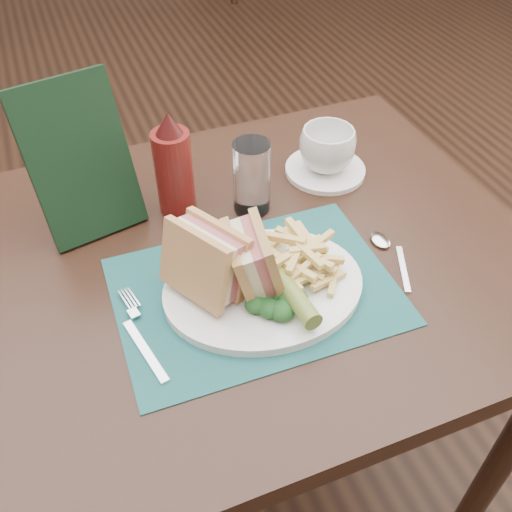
# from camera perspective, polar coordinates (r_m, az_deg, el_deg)

# --- Properties ---
(floor) EXTENTS (7.00, 7.00, 0.00)m
(floor) POSITION_cam_1_polar(r_m,az_deg,el_deg) (1.80, -6.05, -6.75)
(floor) COLOR black
(floor) RESTS_ON ground
(table_main) EXTENTS (0.90, 0.75, 0.75)m
(table_main) POSITION_cam_1_polar(r_m,az_deg,el_deg) (1.21, -0.19, -12.48)
(table_main) COLOR black
(table_main) RESTS_ON ground
(placemat) EXTENTS (0.42, 0.30, 0.00)m
(placemat) POSITION_cam_1_polar(r_m,az_deg,el_deg) (0.85, -0.08, -3.50)
(placemat) COLOR #184F4F
(placemat) RESTS_ON table_main
(plate) EXTENTS (0.32, 0.26, 0.01)m
(plate) POSITION_cam_1_polar(r_m,az_deg,el_deg) (0.85, 0.75, -3.14)
(plate) COLOR white
(plate) RESTS_ON placemat
(sandwich_half_a) EXTENTS (0.13, 0.14, 0.11)m
(sandwich_half_a) POSITION_cam_1_polar(r_m,az_deg,el_deg) (0.79, -6.19, -1.23)
(sandwich_half_a) COLOR tan
(sandwich_half_a) RESTS_ON plate
(sandwich_half_b) EXTENTS (0.09, 0.11, 0.10)m
(sandwich_half_b) POSITION_cam_1_polar(r_m,az_deg,el_deg) (0.80, -1.74, -0.42)
(sandwich_half_b) COLOR tan
(sandwich_half_b) RESTS_ON plate
(kale_garnish) EXTENTS (0.11, 0.08, 0.03)m
(kale_garnish) POSITION_cam_1_polar(r_m,az_deg,el_deg) (0.80, 2.50, -4.72)
(kale_garnish) COLOR #143918
(kale_garnish) RESTS_ON plate
(pickle_spear) EXTENTS (0.04, 0.12, 0.03)m
(pickle_spear) POSITION_cam_1_polar(r_m,az_deg,el_deg) (0.80, 3.66, -3.81)
(pickle_spear) COLOR #5B722B
(pickle_spear) RESTS_ON plate
(fries_pile) EXTENTS (0.18, 0.20, 0.05)m
(fries_pile) POSITION_cam_1_polar(r_m,az_deg,el_deg) (0.86, 4.53, 0.33)
(fries_pile) COLOR #E0C370
(fries_pile) RESTS_ON plate
(fork) EXTENTS (0.07, 0.17, 0.01)m
(fork) POSITION_cam_1_polar(r_m,az_deg,el_deg) (0.81, -11.54, -7.51)
(fork) COLOR silver
(fork) RESTS_ON placemat
(spoon) EXTENTS (0.09, 0.15, 0.01)m
(spoon) POSITION_cam_1_polar(r_m,az_deg,el_deg) (0.93, 13.73, -0.11)
(spoon) COLOR silver
(spoon) RESTS_ON table_main
(saucer) EXTENTS (0.16, 0.16, 0.01)m
(saucer) POSITION_cam_1_polar(r_m,az_deg,el_deg) (1.09, 6.92, 8.55)
(saucer) COLOR white
(saucer) RESTS_ON table_main
(coffee_cup) EXTENTS (0.14, 0.14, 0.08)m
(coffee_cup) POSITION_cam_1_polar(r_m,az_deg,el_deg) (1.07, 7.13, 10.55)
(coffee_cup) COLOR white
(coffee_cup) RESTS_ON saucer
(drinking_glass) EXTENTS (0.07, 0.07, 0.13)m
(drinking_glass) POSITION_cam_1_polar(r_m,az_deg,el_deg) (0.96, -0.44, 7.84)
(drinking_glass) COLOR white
(drinking_glass) RESTS_ON table_main
(ketchup_bottle) EXTENTS (0.08, 0.08, 0.19)m
(ketchup_bottle) POSITION_cam_1_polar(r_m,az_deg,el_deg) (0.95, -8.29, 9.10)
(ketchup_bottle) COLOR #5A120F
(ketchup_bottle) RESTS_ON table_main
(check_presenter) EXTENTS (0.17, 0.13, 0.25)m
(check_presenter) POSITION_cam_1_polar(r_m,az_deg,el_deg) (0.94, -17.19, 9.07)
(check_presenter) COLOR black
(check_presenter) RESTS_ON table_main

